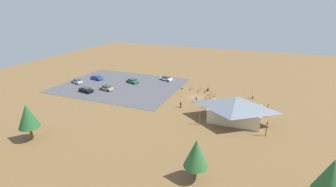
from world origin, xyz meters
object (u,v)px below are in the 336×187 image
at_px(car_black_front_row, 86,90).
at_px(car_white_far_end, 166,78).
at_px(car_green_inner_stall, 133,81).
at_px(visitor_near_lot, 181,104).
at_px(trash_bin, 208,90).
at_px(bicycle_orange_near_porch, 191,89).
at_px(pine_center, 331,176).
at_px(bicycle_teal_front_row, 200,89).
at_px(car_blue_back_corner, 97,78).
at_px(bicycle_silver_near_sign, 198,91).
at_px(lot_sign, 182,90).
at_px(bicycle_purple_back_row, 206,92).
at_px(car_tan_end_stall, 107,88).
at_px(bicycle_white_yard_center, 214,96).
at_px(bicycle_green_edge_north, 210,94).
at_px(bike_pavilion, 235,108).
at_px(visitor_crossing_yard, 253,96).
at_px(bicycle_yellow_mid_cluster, 223,100).
at_px(pine_far_west, 28,116).
at_px(bicycle_black_yard_right, 209,89).
at_px(car_silver_by_curb, 77,81).

distance_m(car_black_front_row, car_white_far_end, 25.99).
bearing_deg(car_green_inner_stall, visitor_near_lot, 147.44).
height_order(trash_bin, bicycle_orange_near_porch, trash_bin).
xyz_separation_m(trash_bin, pine_center, (-23.78, 37.47, 3.84)).
relative_size(bicycle_teal_front_row, car_blue_back_corner, 0.33).
bearing_deg(bicycle_silver_near_sign, lot_sign, 42.68).
distance_m(bicycle_teal_front_row, car_blue_back_corner, 35.42).
xyz_separation_m(bicycle_purple_back_row, visitor_near_lot, (3.28, 12.84, 0.46)).
distance_m(lot_sign, car_tan_end_stall, 22.43).
relative_size(bicycle_white_yard_center, bicycle_green_edge_north, 1.14).
relative_size(bike_pavilion, visitor_crossing_yard, 7.97).
xyz_separation_m(bicycle_white_yard_center, visitor_crossing_yard, (-9.87, -2.54, 0.54)).
relative_size(bicycle_white_yard_center, bicycle_teal_front_row, 1.02).
relative_size(bicycle_green_edge_north, car_black_front_row, 0.30).
bearing_deg(car_tan_end_stall, bicycle_green_edge_north, -166.90).
height_order(pine_center, bicycle_yellow_mid_cluster, pine_center).
distance_m(bicycle_orange_near_porch, car_black_front_row, 30.80).
bearing_deg(pine_far_west, bicycle_silver_near_sign, -120.96).
bearing_deg(trash_bin, car_tan_end_stall, 20.22).
bearing_deg(bicycle_purple_back_row, car_blue_back_corner, 0.93).
bearing_deg(bicycle_black_yard_right, bike_pavilion, 118.31).
bearing_deg(car_blue_back_corner, lot_sign, 173.68).
xyz_separation_m(car_black_front_row, car_silver_by_curb, (8.43, -6.00, -0.06)).
bearing_deg(trash_bin, car_black_front_row, 23.03).
bearing_deg(car_black_front_row, bicycle_yellow_mid_cluster, -168.49).
height_order(pine_center, visitor_crossing_yard, pine_center).
bearing_deg(bicycle_black_yard_right, bicycle_orange_near_porch, 21.93).
height_order(lot_sign, bicycle_teal_front_row, lot_sign).
relative_size(pine_far_west, car_silver_by_curb, 1.47).
bearing_deg(pine_far_west, bicycle_yellow_mid_cluster, -132.08).
bearing_deg(car_white_far_end, bicycle_yellow_mid_cluster, 150.88).
xyz_separation_m(bike_pavilion, visitor_crossing_yard, (-2.88, -15.35, -2.16)).
height_order(pine_center, visitor_near_lot, pine_center).
bearing_deg(lot_sign, bicycle_silver_near_sign, -137.32).
distance_m(bicycle_silver_near_sign, car_green_inner_stall, 22.27).
relative_size(bicycle_yellow_mid_cluster, car_green_inner_stall, 0.32).
height_order(bicycle_purple_back_row, car_blue_back_corner, car_blue_back_corner).
bearing_deg(car_black_front_row, bicycle_black_yard_right, -155.20).
distance_m(bicycle_yellow_mid_cluster, visitor_crossing_yard, 8.56).
height_order(bicycle_purple_back_row, car_white_far_end, car_white_far_end).
relative_size(bicycle_yellow_mid_cluster, visitor_near_lot, 0.93).
relative_size(lot_sign, bicycle_black_yard_right, 1.38).
bearing_deg(trash_bin, visitor_crossing_yard, 172.39).
height_order(bicycle_yellow_mid_cluster, visitor_crossing_yard, visitor_crossing_yard).
bearing_deg(pine_center, bicycle_purple_back_row, -56.11).
bearing_deg(bicycle_teal_front_row, lot_sign, 57.15).
bearing_deg(bicycle_black_yard_right, bicycle_yellow_mid_cluster, 126.36).
bearing_deg(visitor_crossing_yard, car_silver_by_curb, 6.61).
height_order(car_tan_end_stall, visitor_crossing_yard, visitor_crossing_yard).
bearing_deg(visitor_near_lot, visitor_crossing_yard, -141.41).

